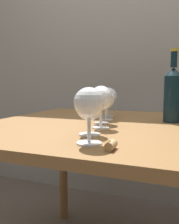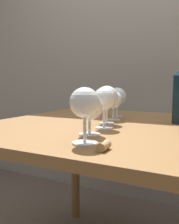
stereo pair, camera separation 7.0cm
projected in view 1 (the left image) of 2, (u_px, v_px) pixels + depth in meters
back_wall at (149, 36)px, 1.73m from camera, size 5.00×0.08×2.60m
dining_table at (120, 146)px, 0.95m from camera, size 1.11×0.99×0.76m
wine_glass_amber at (88, 104)px, 0.59m from camera, size 0.08×0.08×0.15m
wine_glass_chardonnay at (90, 108)px, 0.70m from camera, size 0.08×0.08×0.13m
wine_glass_pinot at (101, 100)px, 0.81m from camera, size 0.08×0.08×0.15m
wine_glass_port at (101, 98)px, 0.92m from camera, size 0.09×0.09×0.15m
wine_glass_cabernet at (106, 100)px, 1.03m from camera, size 0.08×0.08×0.13m
wine_glass_rose at (108, 97)px, 1.14m from camera, size 0.09×0.09×0.15m
wine_bottle at (173, 94)px, 0.96m from camera, size 0.07×0.07×0.31m
cork at (111, 145)px, 0.54m from camera, size 0.02×0.04×0.02m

